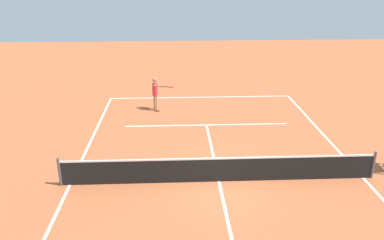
{
  "coord_description": "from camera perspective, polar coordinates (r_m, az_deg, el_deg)",
  "views": [
    {
      "loc": [
        1.57,
        12.32,
        7.2
      ],
      "look_at": [
        0.79,
        -4.17,
        0.8
      ],
      "focal_mm": 36.33,
      "sensor_mm": 36.0,
      "label": 1
    }
  ],
  "objects": [
    {
      "name": "tennis_ball",
      "position": [
        19.24,
        -2.62,
        -0.69
      ],
      "size": [
        0.07,
        0.07,
        0.07
      ],
      "primitive_type": "sphere",
      "color": "#CCE033",
      "rests_on": "ground"
    },
    {
      "name": "player_serving",
      "position": [
        21.14,
        -5.34,
        4.28
      ],
      "size": [
        1.22,
        0.92,
        1.8
      ],
      "rotation": [
        0.0,
        0.0,
        1.22
      ],
      "color": "#9E704C",
      "rests_on": "ground"
    },
    {
      "name": "court_lines",
      "position": [
        14.35,
        3.97,
        -8.96
      ],
      "size": [
        10.84,
        20.13,
        0.01
      ],
      "color": "white",
      "rests_on": "ground"
    },
    {
      "name": "tennis_net",
      "position": [
        14.11,
        4.02,
        -7.23
      ],
      "size": [
        11.44,
        0.1,
        1.07
      ],
      "color": "#4C4C51",
      "rests_on": "ground"
    },
    {
      "name": "ground_plane",
      "position": [
        14.35,
        3.97,
        -8.97
      ],
      "size": [
        60.0,
        60.0,
        0.0
      ],
      "primitive_type": "plane",
      "color": "#AD5933"
    }
  ]
}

